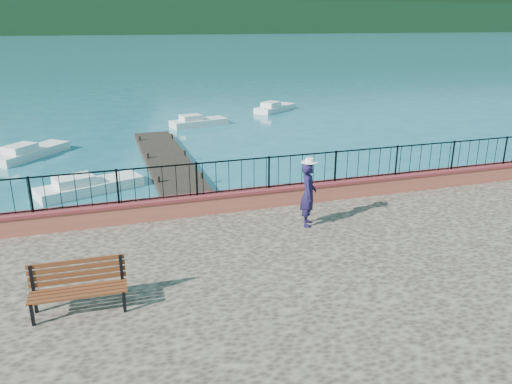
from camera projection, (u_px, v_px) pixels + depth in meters
ground at (329, 299)px, 12.43m from camera, size 2000.00×2000.00×0.00m
parapet at (278, 196)px, 15.27m from camera, size 28.00×0.46×0.58m
railing at (278, 172)px, 15.03m from camera, size 27.00×0.05×0.95m
dock at (173, 171)px, 22.60m from camera, size 2.00×16.00×0.30m
far_forest at (95, 17)px, 279.55m from camera, size 900.00×60.00×18.00m
companion_hill at (289, 28)px, 580.65m from camera, size 448.00×384.00×180.00m
park_bench at (79, 297)px, 9.62m from camera, size 1.83×0.65×1.00m
person at (308, 194)px, 13.56m from camera, size 0.66×0.77×1.79m
hat at (309, 160)px, 13.25m from camera, size 0.44×0.44×0.12m
boat_0 at (90, 183)px, 20.10m from camera, size 4.33×2.66×0.80m
boat_3 at (30, 149)px, 25.34m from camera, size 3.73×4.11×0.80m
boat_4 at (199, 120)px, 32.97m from camera, size 3.93×2.13×0.80m
boat_5 at (275, 106)px, 38.40m from camera, size 3.89×3.36×0.80m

